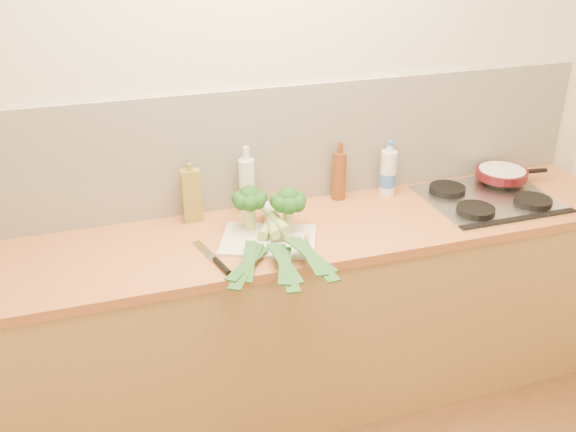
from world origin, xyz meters
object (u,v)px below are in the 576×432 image
object	(u,v)px
gas_hob	(489,198)
chefs_knife	(218,262)
chopping_board	(268,240)
skillet	(502,173)

from	to	relation	value
gas_hob	chefs_knife	size ratio (longest dim) A/B	1.89
chopping_board	skillet	world-z (taller)	skillet
gas_hob	chefs_knife	bearing A→B (deg)	-172.38
chopping_board	skillet	xyz separation A→B (m)	(1.25, 0.20, 0.05)
chopping_board	chefs_knife	size ratio (longest dim) A/B	1.24
chefs_knife	skillet	distance (m)	1.52
chefs_knife	chopping_board	bearing A→B (deg)	12.74
gas_hob	skillet	distance (m)	0.22
gas_hob	chefs_knife	world-z (taller)	gas_hob
chopping_board	skillet	size ratio (longest dim) A/B	1.05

